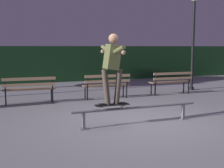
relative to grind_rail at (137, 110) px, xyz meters
name	(u,v)px	position (x,y,z in m)	size (l,w,h in m)	color
ground_plane	(134,122)	(0.00, 0.14, -0.33)	(90.00, 90.00, 0.00)	gray
hedge_backdrop	(59,64)	(0.00, 9.33, 0.58)	(24.00, 1.20, 1.82)	#193D1E
grind_rail	(137,110)	(0.00, 0.00, 0.00)	(3.10, 0.18, 0.41)	slate
skateboard	(112,105)	(-0.61, 0.00, 0.16)	(0.78, 0.21, 0.09)	black
skateboarder	(112,63)	(-0.61, 0.00, 1.10)	(0.62, 1.41, 1.56)	black
park_bench_leftmost	(29,87)	(-2.08, 3.37, 0.21)	(1.61, 0.46, 0.88)	black
park_bench_left_center	(107,83)	(0.49, 3.37, 0.21)	(1.61, 0.46, 0.88)	black
park_bench_right_center	(171,80)	(3.05, 3.37, 0.21)	(1.61, 0.46, 0.88)	black
lamp_post_right	(193,29)	(4.50, 4.09, 2.15)	(0.32, 0.32, 3.90)	black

